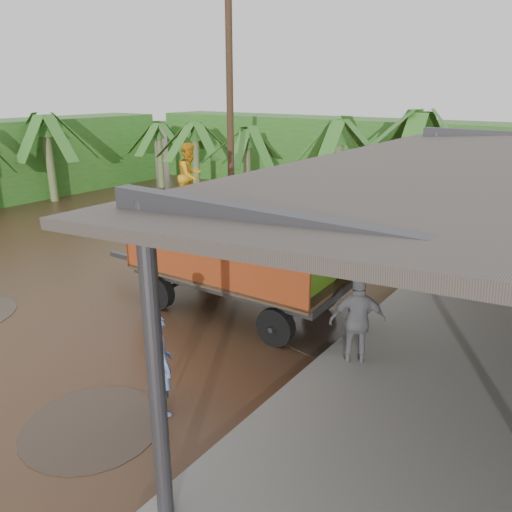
% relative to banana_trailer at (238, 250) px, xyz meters
% --- Properties ---
extents(ground, '(100.00, 100.00, 0.00)m').
position_rel_banana_trailer_xyz_m(ground, '(-2.28, -1.68, -1.48)').
color(ground, black).
rests_on(ground, ground).
extents(hedge_north, '(22.00, 3.00, 3.60)m').
position_rel_banana_trailer_xyz_m(hedge_north, '(-4.28, 14.32, 0.32)').
color(hedge_north, '#2D661E').
rests_on(hedge_north, ground).
extents(banana_trailer, '(6.88, 2.61, 3.82)m').
position_rel_banana_trailer_xyz_m(banana_trailer, '(0.00, 0.00, 0.00)').
color(banana_trailer, '#C8491C').
rests_on(banana_trailer, ground).
extents(man_blue, '(0.74, 0.62, 1.72)m').
position_rel_banana_trailer_xyz_m(man_blue, '(1.43, -3.89, -0.62)').
color(man_blue, '#728FD0').
rests_on(man_blue, ground).
extents(man_grey, '(1.12, 0.96, 1.80)m').
position_rel_banana_trailer_xyz_m(man_grey, '(3.35, -0.69, -0.58)').
color(man_grey, slate).
rests_on(man_grey, ground).
extents(utility_pole, '(1.20, 0.24, 8.68)m').
position_rel_banana_trailer_xyz_m(utility_pole, '(-4.52, 5.43, 2.91)').
color(utility_pole, '#47301E').
rests_on(utility_pole, ground).
extents(banana_plants, '(25.44, 19.73, 4.45)m').
position_rel_banana_trailer_xyz_m(banana_plants, '(-7.07, 4.88, 0.44)').
color(banana_plants, '#2D661E').
rests_on(banana_plants, ground).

